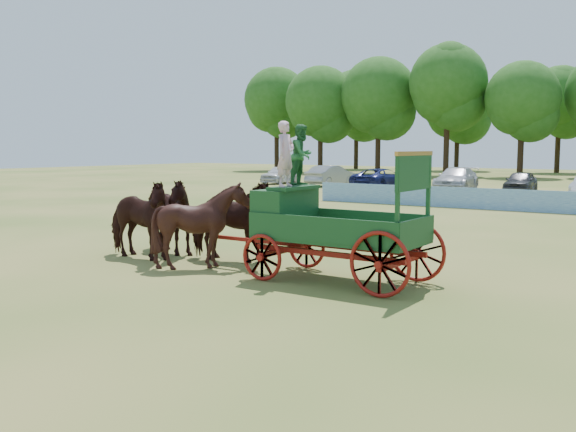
% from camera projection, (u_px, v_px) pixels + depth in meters
% --- Properties ---
extents(ground, '(160.00, 160.00, 0.00)m').
position_uv_depth(ground, '(438.00, 285.00, 14.41)').
color(ground, '#9E8547').
rests_on(ground, ground).
extents(horse_lead_left, '(2.61, 1.20, 2.20)m').
position_uv_depth(horse_lead_left, '(137.00, 219.00, 17.62)').
color(horse_lead_left, black).
rests_on(horse_lead_left, ground).
extents(horse_lead_right, '(2.82, 1.80, 2.20)m').
position_uv_depth(horse_lead_right, '(165.00, 216.00, 18.53)').
color(horse_lead_right, black).
rests_on(horse_lead_right, ground).
extents(horse_wheel_left, '(2.07, 1.86, 2.21)m').
position_uv_depth(horse_wheel_left, '(202.00, 225.00, 16.28)').
color(horse_wheel_left, black).
rests_on(horse_wheel_left, ground).
extents(horse_wheel_right, '(2.80, 1.71, 2.20)m').
position_uv_depth(horse_wheel_right, '(230.00, 221.00, 17.18)').
color(horse_wheel_right, black).
rests_on(horse_wheel_right, ground).
extents(farm_dray, '(6.00, 2.00, 3.68)m').
position_uv_depth(farm_dray, '(313.00, 211.00, 15.02)').
color(farm_dray, maroon).
rests_on(farm_dray, ground).
extents(sponsor_banner, '(26.00, 0.08, 1.05)m').
position_uv_depth(sponsor_banner, '(563.00, 202.00, 29.68)').
color(sponsor_banner, '#1D589E').
rests_on(sponsor_banner, ground).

